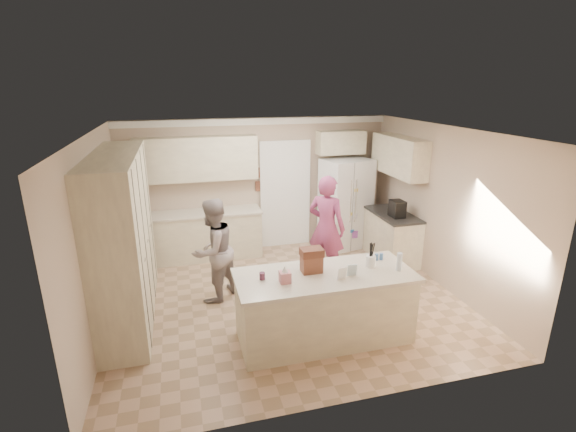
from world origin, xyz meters
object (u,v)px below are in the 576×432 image
object	(u,v)px
island_base	(324,308)
teen_boy	(213,251)
tissue_box	(285,277)
utensil_crock	(371,261)
dollhouse_body	(311,264)
coffee_maker	(397,209)
teen_girl	(326,228)
refrigerator	(345,204)

from	to	relation	value
island_base	teen_boy	xyz separation A→B (m)	(-1.28, 1.43, 0.37)
teen_boy	tissue_box	bearing A→B (deg)	74.13
utensil_crock	dollhouse_body	bearing A→B (deg)	176.42
coffee_maker	tissue_box	world-z (taller)	coffee_maker
utensil_crock	dollhouse_body	size ratio (longest dim) A/B	0.58
dollhouse_body	teen_girl	size ratio (longest dim) A/B	0.14
teen_boy	teen_girl	size ratio (longest dim) A/B	0.89
island_base	dollhouse_body	xyz separation A→B (m)	(-0.15, 0.10, 0.60)
refrigerator	tissue_box	world-z (taller)	refrigerator
refrigerator	dollhouse_body	size ratio (longest dim) A/B	6.92
island_base	teen_girl	bearing A→B (deg)	69.51
island_base	utensil_crock	size ratio (longest dim) A/B	14.67
island_base	utensil_crock	bearing A→B (deg)	4.40
utensil_crock	teen_girl	bearing A→B (deg)	90.38
dollhouse_body	teen_girl	world-z (taller)	teen_girl
utensil_crock	tissue_box	bearing A→B (deg)	-172.87
tissue_box	dollhouse_body	size ratio (longest dim) A/B	0.54
refrigerator	utensil_crock	bearing A→B (deg)	-119.23
tissue_box	refrigerator	bearing A→B (deg)	56.33
teen_boy	utensil_crock	bearing A→B (deg)	103.09
refrigerator	teen_girl	size ratio (longest dim) A/B	1.00
dollhouse_body	teen_girl	xyz separation A→B (m)	(0.79, 1.61, -0.13)
dollhouse_body	teen_girl	distance (m)	1.80
dollhouse_body	teen_boy	bearing A→B (deg)	130.43
island_base	tissue_box	size ratio (longest dim) A/B	15.71
island_base	utensil_crock	distance (m)	0.86
refrigerator	tissue_box	bearing A→B (deg)	-136.60
utensil_crock	dollhouse_body	distance (m)	0.80
tissue_box	dollhouse_body	distance (m)	0.45
dollhouse_body	island_base	bearing A→B (deg)	-33.69
island_base	teen_boy	world-z (taller)	teen_boy
coffee_maker	teen_boy	xyz separation A→B (m)	(-3.33, -0.47, -0.26)
island_base	tissue_box	world-z (taller)	tissue_box
refrigerator	island_base	distance (m)	3.38
tissue_box	teen_boy	size ratio (longest dim) A/B	0.09
coffee_maker	dollhouse_body	bearing A→B (deg)	-140.71
tissue_box	dollhouse_body	world-z (taller)	dollhouse_body
dollhouse_body	teen_boy	xyz separation A→B (m)	(-1.13, 1.33, -0.23)
coffee_maker	teen_girl	xyz separation A→B (m)	(-1.41, -0.19, -0.17)
refrigerator	tissue_box	size ratio (longest dim) A/B	12.86
teen_boy	teen_girl	xyz separation A→B (m)	(1.92, 0.28, 0.09)
tissue_box	dollhouse_body	bearing A→B (deg)	26.57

